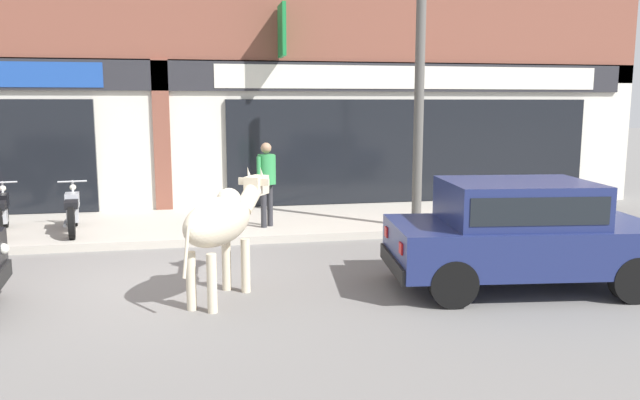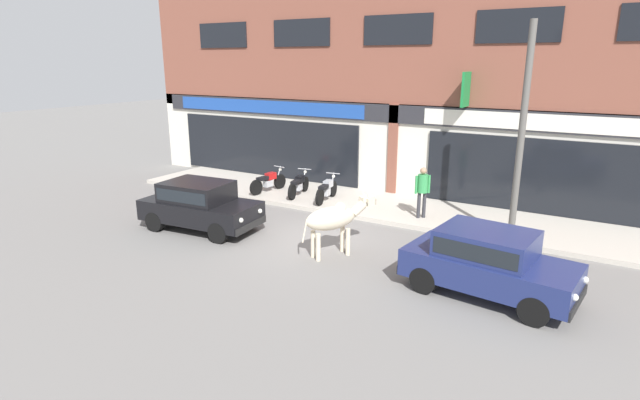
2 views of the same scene
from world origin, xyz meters
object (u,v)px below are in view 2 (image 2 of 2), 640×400
object	(u,v)px
motorcycle_0	(268,182)
utility_pole	(521,135)
cow	(334,218)
car_1	(199,203)
pedestrian	(422,187)
motorcycle_2	(327,190)
motorcycle_1	(299,185)
car_0	(488,260)

from	to	relation	value
motorcycle_0	utility_pole	bearing A→B (deg)	-4.70
cow	car_1	size ratio (longest dim) A/B	0.51
cow	motorcycle_0	xyz separation A→B (m)	(-5.04, 4.00, -0.48)
motorcycle_0	pedestrian	world-z (taller)	pedestrian
cow	car_1	world-z (taller)	cow
car_1	motorcycle_2	world-z (taller)	car_1
car_1	motorcycle_2	size ratio (longest dim) A/B	2.06
motorcycle_1	pedestrian	xyz separation A→B (m)	(4.76, -0.30, 0.60)
motorcycle_1	pedestrian	world-z (taller)	pedestrian
utility_pole	car_1	bearing A→B (deg)	-156.92
car_1	motorcycle_1	size ratio (longest dim) A/B	2.07
pedestrian	utility_pole	bearing A→B (deg)	-11.31
car_0	motorcycle_2	xyz separation A→B (m)	(-6.46, 4.36, -0.29)
motorcycle_1	utility_pole	xyz separation A→B (m)	(7.55, -0.86, 2.49)
motorcycle_0	pedestrian	size ratio (longest dim) A/B	1.13
cow	pedestrian	world-z (taller)	pedestrian
pedestrian	utility_pole	distance (m)	3.41
car_0	motorcycle_0	distance (m)	9.96
car_1	motorcycle_2	bearing A→B (deg)	65.88
motorcycle_0	motorcycle_1	xyz separation A→B (m)	(1.27, 0.14, 0.00)
pedestrian	car_0	bearing A→B (deg)	-54.86
cow	motorcycle_0	distance (m)	6.45
pedestrian	motorcycle_1	bearing A→B (deg)	176.34
motorcycle_0	motorcycle_2	bearing A→B (deg)	0.70
cow	utility_pole	bearing A→B (deg)	40.94
motorcycle_1	cow	bearing A→B (deg)	-47.64
cow	motorcycle_0	world-z (taller)	cow
car_0	pedestrian	world-z (taller)	pedestrian
cow	car_0	world-z (taller)	cow
motorcycle_1	utility_pole	size ratio (longest dim) A/B	0.31
car_0	car_1	bearing A→B (deg)	179.29
motorcycle_1	car_0	bearing A→B (deg)	-30.15
car_1	motorcycle_2	distance (m)	4.67
motorcycle_2	utility_pole	xyz separation A→B (m)	(6.31, -0.75, 2.49)
car_1	motorcycle_0	distance (m)	4.28
motorcycle_0	utility_pole	size ratio (longest dim) A/B	0.31
motorcycle_2	utility_pole	size ratio (longest dim) A/B	0.31
pedestrian	cow	bearing A→B (deg)	-104.49
car_1	motorcycle_0	bearing A→B (deg)	98.03
car_1	cow	bearing A→B (deg)	2.93
car_1	motorcycle_1	distance (m)	4.43
cow	utility_pole	world-z (taller)	utility_pole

